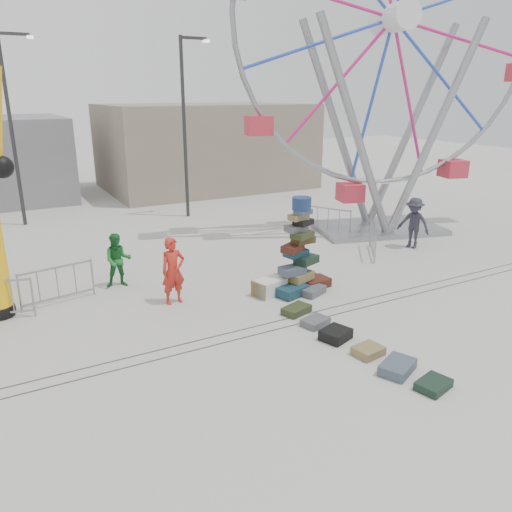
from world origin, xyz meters
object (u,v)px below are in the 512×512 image
lamp_post_left (13,121)px  ferris_wheel (391,49)px  steamer_trunk (270,287)px  pedestrian_green (118,260)px  pedestrian_red (173,271)px  barricade_wheel_front (373,240)px  pedestrian_grey (414,223)px  lamp_post_right (186,119)px  barricade_dummy_c (58,285)px  suitcase_tower (298,264)px  barricade_wheel_back (328,220)px

lamp_post_left → ferris_wheel: (13.08, -8.35, 2.75)m
steamer_trunk → ferris_wheel: bearing=13.5°
steamer_trunk → pedestrian_green: pedestrian_green is taller
pedestrian_green → pedestrian_red: bearing=-50.8°
barricade_wheel_front → pedestrian_grey: bearing=-54.5°
lamp_post_right → barricade_dummy_c: lamp_post_right is taller
suitcase_tower → lamp_post_left: bearing=104.3°
steamer_trunk → pedestrian_red: bearing=150.1°
barricade_wheel_back → pedestrian_grey: size_ratio=1.04×
ferris_wheel → steamer_trunk: (-7.68, -3.98, -7.01)m
suitcase_tower → pedestrian_red: size_ratio=1.48×
steamer_trunk → barricade_dummy_c: 5.96m
lamp_post_right → pedestrian_grey: lamp_post_right is taller
lamp_post_right → pedestrian_green: bearing=-124.9°
pedestrian_green → pedestrian_grey: (10.78, -1.34, 0.13)m
lamp_post_left → suitcase_tower: 14.39m
steamer_trunk → pedestrian_grey: pedestrian_grey is taller
lamp_post_right → pedestrian_grey: size_ratio=4.17×
suitcase_tower → ferris_wheel: bearing=18.0°
barricade_dummy_c → pedestrian_grey: 12.64m
lamp_post_right → pedestrian_grey: 11.04m
lamp_post_right → steamer_trunk: (-1.59, -10.33, -4.25)m
ferris_wheel → pedestrian_grey: bearing=-87.4°
ferris_wheel → barricade_dummy_c: ferris_wheel is taller
pedestrian_green → pedestrian_grey: 10.87m
lamp_post_right → barricade_wheel_back: (3.95, -5.67, -3.93)m
steamer_trunk → barricade_wheel_back: bearing=26.2°
suitcase_tower → barricade_wheel_front: suitcase_tower is taller
lamp_post_left → barricade_wheel_front: (10.57, -10.86, -3.93)m
suitcase_tower → steamer_trunk: (-0.94, 0.04, -0.55)m
barricade_wheel_front → pedestrian_green: size_ratio=1.20×
lamp_post_right → barricade_wheel_front: bearing=-68.1°
suitcase_tower → ferris_wheel: ferris_wheel is taller
pedestrian_grey → barricade_wheel_front: bearing=-111.6°
ferris_wheel → lamp_post_right: bearing=149.0°
barricade_wheel_back → pedestrian_green: (-9.22, -1.89, 0.28)m
barricade_wheel_front → pedestrian_grey: (1.94, -0.04, 0.41)m
pedestrian_grey → pedestrian_red: bearing=-106.7°
lamp_post_left → barricade_dummy_c: (-0.10, -10.05, -3.93)m
lamp_post_right → suitcase_tower: size_ratio=2.85×
lamp_post_left → barricade_wheel_back: (10.95, -7.67, -3.93)m
pedestrian_grey → lamp_post_right: bearing=-168.8°
pedestrian_green → steamer_trunk: bearing=-24.9°
suitcase_tower → barricade_wheel_back: bearing=32.8°
steamer_trunk → barricade_wheel_front: barricade_wheel_front is taller
lamp_post_left → barricade_wheel_back: lamp_post_left is taller
pedestrian_red → pedestrian_grey: size_ratio=0.98×
lamp_post_left → lamp_post_right: bearing=-15.9°
lamp_post_left → steamer_trunk: 14.12m
lamp_post_right → pedestrian_red: lamp_post_right is taller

